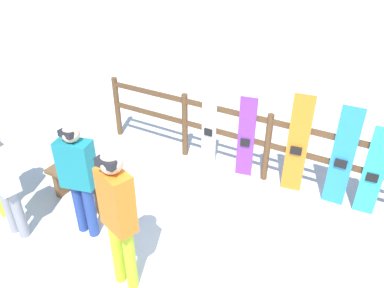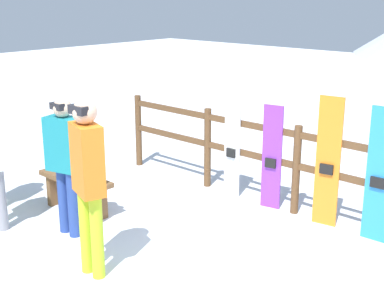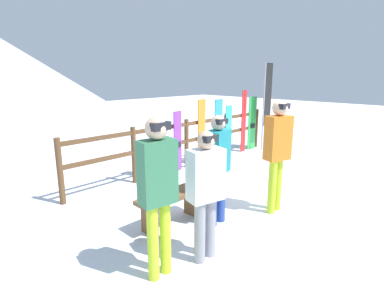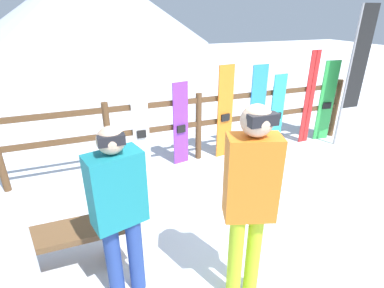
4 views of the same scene
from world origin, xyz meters
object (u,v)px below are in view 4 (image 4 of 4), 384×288
person_orange (250,195)px  snowboard_blue (257,110)px  ski_pair_red (309,98)px  snowboard_purple (181,125)px  snowboard_cyan (277,112)px  person_teal (119,206)px  snowboard_orange (225,113)px  snowboard_white (141,130)px  rental_flag (356,66)px  snowboard_green (326,102)px  bench (67,242)px

person_orange → snowboard_blue: person_orange is taller
person_orange → ski_pair_red: bearing=42.8°
snowboard_purple → snowboard_cyan: size_ratio=1.00×
person_teal → ski_pair_red: (3.79, 2.23, -0.06)m
snowboard_cyan → snowboard_orange: bearing=180.0°
person_orange → snowboard_orange: person_orange is taller
snowboard_blue → ski_pair_red: 1.11m
snowboard_white → snowboard_orange: bearing=0.0°
person_teal → snowboard_purple: (1.27, 2.23, -0.25)m
snowboard_orange → rental_flag: size_ratio=0.64×
rental_flag → snowboard_green: bearing=121.1°
person_teal → snowboard_green: person_teal is taller
snowboard_orange → snowboard_white: bearing=-180.0°
person_teal → snowboard_orange: bearing=47.2°
person_orange → snowboard_purple: 2.67m
snowboard_purple → ski_pair_red: bearing=0.1°
snowboard_blue → snowboard_purple: bearing=-180.0°
snowboard_cyan → snowboard_green: 1.11m
bench → person_teal: bearing=-42.5°
snowboard_blue → ski_pair_red: (1.11, 0.00, 0.10)m
snowboard_white → snowboard_orange: 1.43m
snowboard_cyan → ski_pair_red: 0.71m
bench → snowboard_green: (4.70, 1.79, 0.42)m
snowboard_white → snowboard_green: size_ratio=0.90×
snowboard_green → rental_flag: bearing=-58.9°
person_teal → rental_flag: (4.41, 1.91, 0.54)m
snowboard_blue → bench: bearing=-150.6°
snowboard_cyan → bench: bearing=-153.6°
snowboard_blue → snowboard_green: (1.53, -0.00, -0.01)m
snowboard_orange → snowboard_purple: bearing=-180.0°
ski_pair_red → snowboard_green: bearing=-0.5°
snowboard_white → snowboard_purple: (0.64, -0.00, -0.00)m
rental_flag → snowboard_blue: bearing=169.6°
snowboard_white → snowboard_orange: snowboard_orange is taller
bench → person_orange: 1.81m
bench → snowboard_purple: 2.53m
snowboard_white → person_orange: bearing=-83.0°
person_teal → snowboard_white: person_teal is taller
bench → snowboard_blue: size_ratio=0.71×
snowboard_cyan → rental_flag: rental_flag is taller
bench → rental_flag: rental_flag is taller
snowboard_purple → rental_flag: rental_flag is taller
snowboard_blue → snowboard_cyan: bearing=-0.0°
bench → rental_flag: (4.89, 1.47, 1.13)m
snowboard_blue → snowboard_green: bearing=-0.0°
person_teal → ski_pair_red: 4.40m
snowboard_white → rental_flag: size_ratio=0.56×
person_teal → rental_flag: 4.84m
bench → snowboard_purple: snowboard_purple is taller
rental_flag → bench: bearing=-163.3°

